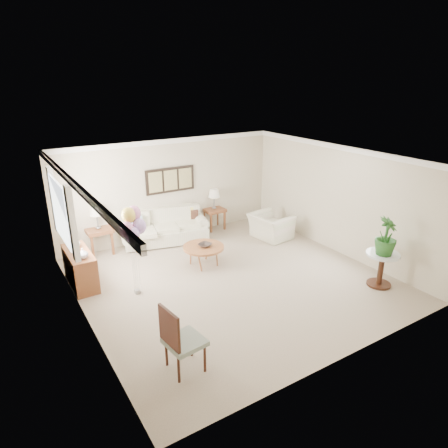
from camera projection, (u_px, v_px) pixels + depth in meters
name	position (u px, v px, depth m)	size (l,w,h in m)	color
ground_plane	(232.00, 280.00, 8.49)	(6.00, 6.00, 0.00)	tan
room_shell	(226.00, 207.00, 7.94)	(6.04, 6.04, 2.60)	beige
wall_art_triptych	(170.00, 180.00, 10.31)	(1.35, 0.06, 0.65)	black
sofa	(165.00, 229.00, 10.34)	(2.52, 1.34, 0.86)	beige
end_table_left	(99.00, 233.00, 9.57)	(0.60, 0.54, 0.65)	brown
end_table_right	(214.00, 212.00, 11.17)	(0.55, 0.50, 0.60)	brown
lamp_left	(96.00, 211.00, 9.38)	(0.33, 0.33, 0.58)	gray
lamp_right	(214.00, 194.00, 10.98)	(0.32, 0.32, 0.56)	gray
coffee_table	(204.00, 248.00, 9.00)	(0.93, 0.93, 0.47)	olive
decor_bowl	(205.00, 245.00, 8.96)	(0.29, 0.29, 0.07)	#2D231E
armchair	(271.00, 226.00, 10.59)	(1.01, 0.88, 0.65)	beige
side_table	(382.00, 261.00, 8.10)	(0.67, 0.67, 0.72)	silver
potted_plant	(386.00, 236.00, 7.85)	(0.43, 0.43, 0.77)	#25551C
accent_chair	(180.00, 339.00, 5.70)	(0.58, 0.58, 1.07)	gray
credenza	(80.00, 268.00, 8.19)	(0.46, 1.20, 0.74)	brown
vase_white	(83.00, 253.00, 7.73)	(0.20, 0.20, 0.21)	silver
vase_sage	(75.00, 243.00, 8.24)	(0.20, 0.20, 0.21)	#B2B2B2
balloon_cluster	(132.00, 224.00, 7.47)	(0.53, 0.50, 1.79)	gray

